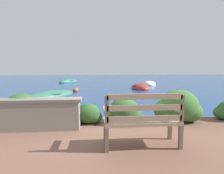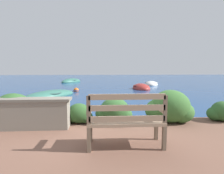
{
  "view_description": "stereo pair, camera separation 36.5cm",
  "coord_description": "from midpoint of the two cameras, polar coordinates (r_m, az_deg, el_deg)",
  "views": [
    {
      "loc": [
        -0.24,
        -4.46,
        1.53
      ],
      "look_at": [
        0.8,
        6.9,
        0.34
      ],
      "focal_mm": 28.0,
      "sensor_mm": 36.0,
      "label": 1
    },
    {
      "loc": [
        0.13,
        -4.48,
        1.53
      ],
      "look_at": [
        0.8,
        6.9,
        0.34
      ],
      "focal_mm": 28.0,
      "sensor_mm": 36.0,
      "label": 2
    }
  ],
  "objects": [
    {
      "name": "hedge_clump_far_right",
      "position": [
        4.62,
        20.51,
        -6.49
      ],
      "size": [
        1.17,
        0.85,
        0.8
      ],
      "color": "#38662D",
      "rests_on": "patio_terrace"
    },
    {
      "name": "hedge_clump_centre",
      "position": [
        4.34,
        -8.51,
        -8.86
      ],
      "size": [
        0.7,
        0.51,
        0.48
      ],
      "color": "#284C23",
      "rests_on": "patio_terrace"
    },
    {
      "name": "stone_wall",
      "position": [
        4.24,
        -24.79,
        -7.82
      ],
      "size": [
        2.07,
        0.39,
        0.67
      ],
      "color": "gray",
      "rests_on": "patio_terrace"
    },
    {
      "name": "mooring_buoy",
      "position": [
        12.12,
        -10.78,
        -1.1
      ],
      "size": [
        0.41,
        0.41,
        0.37
      ],
      "color": "orange",
      "rests_on": "ground_plane"
    },
    {
      "name": "rowboat_mid",
      "position": [
        13.57,
        10.26,
        -0.34
      ],
      "size": [
        1.38,
        2.29,
        0.72
      ],
      "rotation": [
        0.0,
        0.0,
        4.79
      ],
      "color": "#9E2D28",
      "rests_on": "ground_plane"
    },
    {
      "name": "hedge_clump_extra",
      "position": [
        5.36,
        34.06,
        -6.88
      ],
      "size": [
        0.73,
        0.53,
        0.5
      ],
      "color": "#2D5628",
      "rests_on": "patio_terrace"
    },
    {
      "name": "park_bench",
      "position": [
        2.98,
        8.09,
        -10.29
      ],
      "size": [
        1.28,
        0.48,
        0.93
      ],
      "rotation": [
        0.0,
        0.0,
        -0.06
      ],
      "color": "brown",
      "rests_on": "patio_terrace"
    },
    {
      "name": "rowboat_nearest",
      "position": [
        10.17,
        -18.59,
        -2.71
      ],
      "size": [
        2.89,
        3.44,
        0.62
      ],
      "rotation": [
        0.0,
        0.0,
        0.97
      ],
      "color": "#336B5B",
      "rests_on": "ground_plane"
    },
    {
      "name": "rowboat_far",
      "position": [
        17.11,
        13.3,
        0.86
      ],
      "size": [
        1.7,
        2.46,
        0.65
      ],
      "rotation": [
        0.0,
        0.0,
        4.47
      ],
      "color": "silver",
      "rests_on": "ground_plane"
    },
    {
      "name": "ground_plane",
      "position": [
        4.73,
        -2.59,
        -12.97
      ],
      "size": [
        80.0,
        80.0,
        0.0
      ],
      "color": "navy"
    },
    {
      "name": "hedge_clump_right",
      "position": [
        4.31,
        3.1,
        -8.12
      ],
      "size": [
        0.9,
        0.65,
        0.61
      ],
      "color": "#2D5628",
      "rests_on": "patio_terrace"
    },
    {
      "name": "rowboat_outer",
      "position": [
        20.47,
        -12.66,
        1.71
      ],
      "size": [
        2.53,
        3.08,
        0.77
      ],
      "rotation": [
        0.0,
        0.0,
        1.01
      ],
      "color": "#336B5B",
      "rests_on": "ground_plane"
    },
    {
      "name": "hedge_clump_left",
      "position": [
        4.66,
        -27.77,
        -7.0
      ],
      "size": [
        1.09,
        0.79,
        0.74
      ],
      "color": "#2D5628",
      "rests_on": "patio_terrace"
    }
  ]
}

